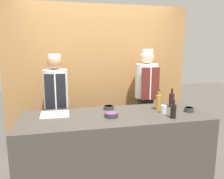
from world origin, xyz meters
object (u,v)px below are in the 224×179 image
at_px(bottle_soy, 173,111).
at_px(chef_left, 57,105).
at_px(cutting_board, 55,114).
at_px(bottle_wine, 172,100).
at_px(chef_right, 146,97).
at_px(cup_steel, 164,109).
at_px(bottle_vinegar, 158,102).
at_px(sauce_bowl_red, 189,109).
at_px(sauce_bowl_green, 109,107).
at_px(sauce_bowl_purple, 111,115).

relative_size(bottle_soy, chef_left, 0.14).
xyz_separation_m(cutting_board, bottle_soy, (1.32, -0.41, 0.08)).
xyz_separation_m(bottle_wine, chef_right, (-0.13, 0.61, -0.10)).
xyz_separation_m(cup_steel, chef_left, (-1.30, 0.86, -0.09)).
bearing_deg(bottle_vinegar, bottle_wine, 23.28).
bearing_deg(chef_right, cup_steel, -96.94).
distance_m(sauce_bowl_red, bottle_vinegar, 0.39).
bearing_deg(bottle_wine, chef_left, 158.55).
bearing_deg(cup_steel, cutting_board, 170.98).
height_order(sauce_bowl_red, bottle_vinegar, bottle_vinegar).
bearing_deg(sauce_bowl_red, sauce_bowl_green, 160.83).
distance_m(sauce_bowl_purple, chef_left, 1.08).
xyz_separation_m(sauce_bowl_purple, cup_steel, (0.66, 0.01, 0.02)).
relative_size(sauce_bowl_green, bottle_soy, 0.61).
relative_size(cup_steel, chef_right, 0.06).
xyz_separation_m(sauce_bowl_red, sauce_bowl_green, (-0.96, 0.33, -0.01)).
bearing_deg(cutting_board, cup_steel, -9.02).
relative_size(sauce_bowl_purple, chef_right, 0.09).
distance_m(bottle_vinegar, chef_left, 1.49).
relative_size(bottle_soy, bottle_vinegar, 0.81).
bearing_deg(sauce_bowl_red, cup_steel, 177.33).
relative_size(cutting_board, bottle_wine, 1.29).
bearing_deg(bottle_vinegar, chef_right, 81.30).
height_order(bottle_soy, chef_right, chef_right).
height_order(cutting_board, chef_right, chef_right).
bearing_deg(chef_right, chef_left, -179.99).
height_order(sauce_bowl_red, bottle_soy, bottle_soy).
xyz_separation_m(cutting_board, cup_steel, (1.30, -0.21, 0.04)).
relative_size(cutting_board, chef_right, 0.19).
height_order(bottle_soy, bottle_wine, bottle_wine).
bearing_deg(chef_left, bottle_vinegar, -28.59).
bearing_deg(bottle_vinegar, cutting_board, 177.40).
relative_size(bottle_wine, bottle_vinegar, 0.94).
bearing_deg(cup_steel, bottle_soy, -84.06).
distance_m(sauce_bowl_purple, sauce_bowl_green, 0.33).
distance_m(sauce_bowl_green, cutting_board, 0.69).
distance_m(cutting_board, cup_steel, 1.32).
bearing_deg(cutting_board, sauce_bowl_red, -7.73).
bearing_deg(chef_right, bottle_soy, -94.51).
relative_size(sauce_bowl_green, chef_right, 0.08).
bearing_deg(bottle_vinegar, sauce_bowl_red, -25.55).
height_order(sauce_bowl_red, sauce_bowl_green, sauce_bowl_red).
relative_size(bottle_vinegar, chef_left, 0.17).
xyz_separation_m(sauce_bowl_red, chef_right, (-0.23, 0.87, -0.03)).
xyz_separation_m(bottle_wine, chef_left, (-1.54, 0.61, -0.14)).
relative_size(sauce_bowl_green, bottle_wine, 0.53).
bearing_deg(sauce_bowl_green, sauce_bowl_purple, -96.42).
bearing_deg(sauce_bowl_red, chef_left, 152.03).
bearing_deg(sauce_bowl_purple, cup_steel, 0.94).
xyz_separation_m(sauce_bowl_green, cutting_board, (-0.68, -0.11, -0.02)).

